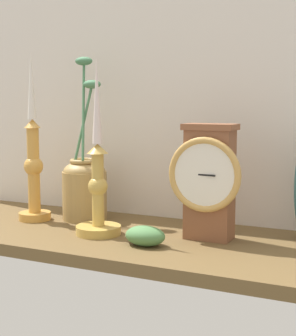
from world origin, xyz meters
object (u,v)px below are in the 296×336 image
(candlestick_tall_center, at_px, (33,165))
(mantel_clock, at_px, (208,180))
(brass_vase_jar, at_px, (85,184))
(candlestick_tall_left, at_px, (98,186))

(candlestick_tall_center, bearing_deg, mantel_clock, 0.91)
(mantel_clock, relative_size, brass_vase_jar, 0.61)
(mantel_clock, distance_m, brass_vase_jar, 0.33)
(candlestick_tall_left, xyz_separation_m, brass_vase_jar, (-0.10, 0.11, -0.02))
(brass_vase_jar, bearing_deg, candlestick_tall_center, -151.21)
(candlestick_tall_left, distance_m, brass_vase_jar, 0.15)
(mantel_clock, bearing_deg, candlestick_tall_center, -179.09)
(mantel_clock, bearing_deg, candlestick_tall_left, -164.96)
(candlestick_tall_center, xyz_separation_m, brass_vase_jar, (0.10, 0.06, -0.05))
(candlestick_tall_center, relative_size, brass_vase_jar, 1.02)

